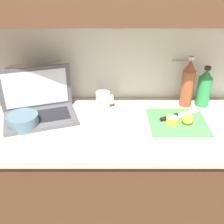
{
  "coord_description": "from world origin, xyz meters",
  "views": [
    {
      "loc": [
        -0.28,
        -1.25,
        1.71
      ],
      "look_at": [
        -0.29,
        -0.01,
        1.0
      ],
      "focal_mm": 45.0,
      "sensor_mm": 36.0,
      "label": 1
    }
  ],
  "objects_px": {
    "cutting_board": "(178,122)",
    "bottle_green_soda": "(205,88)",
    "bottle_oil_tall": "(188,84)",
    "measuring_cup": "(104,100)",
    "bowl_white": "(24,121)",
    "lemon_whole_beside": "(189,119)",
    "paper_towel_roll": "(20,87)",
    "knife": "(174,116)",
    "laptop": "(39,106)",
    "lemon_half_cut": "(173,120)"
  },
  "relations": [
    {
      "from": "cutting_board",
      "to": "bottle_green_soda",
      "type": "xyz_separation_m",
      "value": [
        0.18,
        0.2,
        0.1
      ]
    },
    {
      "from": "bottle_oil_tall",
      "to": "measuring_cup",
      "type": "bearing_deg",
      "value": -176.3
    },
    {
      "from": "bottle_oil_tall",
      "to": "measuring_cup",
      "type": "relative_size",
      "value": 2.95
    },
    {
      "from": "bowl_white",
      "to": "lemon_whole_beside",
      "type": "bearing_deg",
      "value": 1.17
    },
    {
      "from": "bottle_green_soda",
      "to": "measuring_cup",
      "type": "distance_m",
      "value": 0.59
    },
    {
      "from": "paper_towel_roll",
      "to": "knife",
      "type": "bearing_deg",
      "value": -10.22
    },
    {
      "from": "cutting_board",
      "to": "bowl_white",
      "type": "bearing_deg",
      "value": -176.9
    },
    {
      "from": "cutting_board",
      "to": "lemon_whole_beside",
      "type": "height_order",
      "value": "lemon_whole_beside"
    },
    {
      "from": "laptop",
      "to": "measuring_cup",
      "type": "bearing_deg",
      "value": -2.47
    },
    {
      "from": "knife",
      "to": "cutting_board",
      "type": "bearing_deg",
      "value": -96.59
    },
    {
      "from": "lemon_whole_beside",
      "to": "laptop",
      "type": "bearing_deg",
      "value": 172.72
    },
    {
      "from": "laptop",
      "to": "bottle_oil_tall",
      "type": "bearing_deg",
      "value": -9.07
    },
    {
      "from": "bottle_oil_tall",
      "to": "laptop",
      "type": "bearing_deg",
      "value": -171.4
    },
    {
      "from": "lemon_half_cut",
      "to": "paper_towel_roll",
      "type": "xyz_separation_m",
      "value": [
        -0.85,
        0.21,
        0.09
      ]
    },
    {
      "from": "laptop",
      "to": "measuring_cup",
      "type": "relative_size",
      "value": 4.35
    },
    {
      "from": "laptop",
      "to": "cutting_board",
      "type": "relative_size",
      "value": 1.46
    },
    {
      "from": "lemon_whole_beside",
      "to": "measuring_cup",
      "type": "height_order",
      "value": "measuring_cup"
    },
    {
      "from": "lemon_half_cut",
      "to": "laptop",
      "type": "bearing_deg",
      "value": 172.53
    },
    {
      "from": "laptop",
      "to": "paper_towel_roll",
      "type": "bearing_deg",
      "value": 120.35
    },
    {
      "from": "lemon_half_cut",
      "to": "measuring_cup",
      "type": "relative_size",
      "value": 0.63
    },
    {
      "from": "bottle_oil_tall",
      "to": "paper_towel_roll",
      "type": "relative_size",
      "value": 1.25
    },
    {
      "from": "cutting_board",
      "to": "bowl_white",
      "type": "height_order",
      "value": "bowl_white"
    },
    {
      "from": "cutting_board",
      "to": "lemon_half_cut",
      "type": "relative_size",
      "value": 4.75
    },
    {
      "from": "knife",
      "to": "lemon_half_cut",
      "type": "relative_size",
      "value": 3.73
    },
    {
      "from": "laptop",
      "to": "lemon_half_cut",
      "type": "height_order",
      "value": "laptop"
    },
    {
      "from": "cutting_board",
      "to": "bottle_green_soda",
      "type": "relative_size",
      "value": 1.26
    },
    {
      "from": "bottle_green_soda",
      "to": "bowl_white",
      "type": "height_order",
      "value": "bottle_green_soda"
    },
    {
      "from": "lemon_half_cut",
      "to": "lemon_whole_beside",
      "type": "relative_size",
      "value": 1.1
    },
    {
      "from": "laptop",
      "to": "bowl_white",
      "type": "height_order",
      "value": "laptop"
    },
    {
      "from": "laptop",
      "to": "paper_towel_roll",
      "type": "relative_size",
      "value": 1.85
    },
    {
      "from": "paper_towel_roll",
      "to": "laptop",
      "type": "bearing_deg",
      "value": -41.97
    },
    {
      "from": "lemon_half_cut",
      "to": "bowl_white",
      "type": "height_order",
      "value": "bowl_white"
    },
    {
      "from": "lemon_whole_beside",
      "to": "measuring_cup",
      "type": "bearing_deg",
      "value": 156.21
    },
    {
      "from": "measuring_cup",
      "to": "knife",
      "type": "bearing_deg",
      "value": -18.85
    },
    {
      "from": "lemon_half_cut",
      "to": "lemon_whole_beside",
      "type": "bearing_deg",
      "value": -5.48
    },
    {
      "from": "knife",
      "to": "bottle_green_soda",
      "type": "height_order",
      "value": "bottle_green_soda"
    },
    {
      "from": "laptop",
      "to": "knife",
      "type": "distance_m",
      "value": 0.73
    },
    {
      "from": "cutting_board",
      "to": "bottle_green_soda",
      "type": "bearing_deg",
      "value": 47.56
    },
    {
      "from": "measuring_cup",
      "to": "paper_towel_roll",
      "type": "xyz_separation_m",
      "value": [
        -0.48,
        0.02,
        0.07
      ]
    },
    {
      "from": "bottle_green_soda",
      "to": "paper_towel_roll",
      "type": "bearing_deg",
      "value": -179.66
    },
    {
      "from": "cutting_board",
      "to": "bottle_oil_tall",
      "type": "height_order",
      "value": "bottle_oil_tall"
    },
    {
      "from": "lemon_whole_beside",
      "to": "paper_towel_roll",
      "type": "distance_m",
      "value": 0.95
    },
    {
      "from": "cutting_board",
      "to": "lemon_half_cut",
      "type": "height_order",
      "value": "lemon_half_cut"
    },
    {
      "from": "bottle_oil_tall",
      "to": "bottle_green_soda",
      "type": "bearing_deg",
      "value": -0.0
    },
    {
      "from": "lemon_half_cut",
      "to": "bottle_oil_tall",
      "type": "xyz_separation_m",
      "value": [
        0.12,
        0.22,
        0.11
      ]
    },
    {
      "from": "knife",
      "to": "lemon_whole_beside",
      "type": "xyz_separation_m",
      "value": [
        0.06,
        -0.06,
        0.02
      ]
    },
    {
      "from": "bottle_green_soda",
      "to": "measuring_cup",
      "type": "height_order",
      "value": "bottle_green_soda"
    },
    {
      "from": "cutting_board",
      "to": "bottle_oil_tall",
      "type": "relative_size",
      "value": 1.01
    },
    {
      "from": "bottle_oil_tall",
      "to": "paper_towel_roll",
      "type": "height_order",
      "value": "bottle_oil_tall"
    },
    {
      "from": "lemon_whole_beside",
      "to": "bottle_green_soda",
      "type": "xyz_separation_m",
      "value": [
        0.14,
        0.23,
        0.07
      ]
    }
  ]
}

